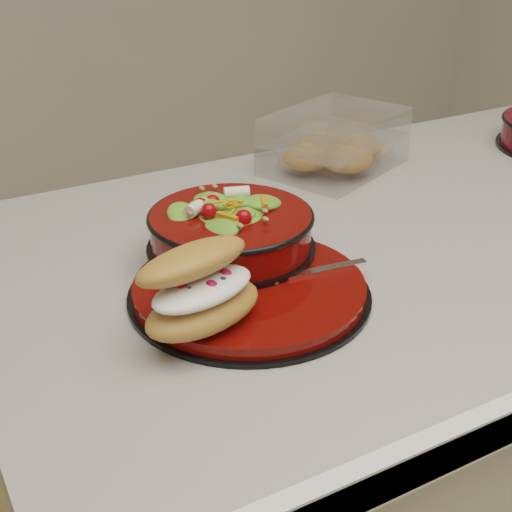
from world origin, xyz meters
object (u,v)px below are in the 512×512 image
island_counter (387,456)px  dinner_plate (250,289)px  croissant (200,288)px  fork (302,274)px  salad_bowl (231,225)px  pastry_box (334,144)px

island_counter → dinner_plate: dinner_plate is taller
dinner_plate → croissant: 0.11m
dinner_plate → fork: fork is taller
dinner_plate → fork: bearing=-14.2°
dinner_plate → fork: size_ratio=1.80×
salad_bowl → fork: bearing=-67.4°
croissant → fork: 0.16m
croissant → pastry_box: 0.55m
salad_bowl → fork: (0.04, -0.10, -0.03)m
croissant → pastry_box: croissant is taller
salad_bowl → croissant: (-0.11, -0.14, 0.01)m
salad_bowl → island_counter: bearing=-3.3°
island_counter → salad_bowl: (-0.29, 0.02, 0.50)m
croissant → fork: croissant is taller
island_counter → salad_bowl: salad_bowl is taller
pastry_box → salad_bowl: bearing=-166.6°
dinner_plate → pastry_box: (0.33, 0.31, 0.03)m
salad_bowl → pastry_box: size_ratio=0.78×
salad_bowl → croissant: bearing=-127.8°
salad_bowl → pastry_box: salad_bowl is taller
island_counter → pastry_box: bearing=83.8°
dinner_plate → salad_bowl: bearing=77.4°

